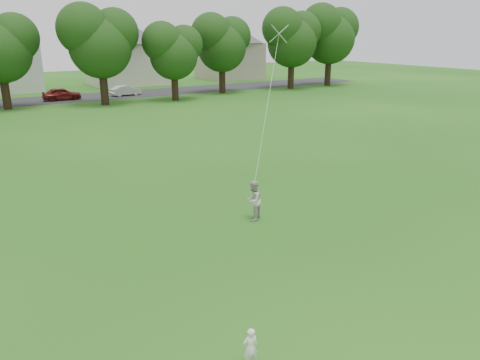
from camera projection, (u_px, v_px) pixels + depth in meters
ground at (227, 288)px, 12.86m from camera, size 160.00×160.00×0.00m
street at (9, 103)px, 46.53m from camera, size 90.00×7.00×0.01m
toddler at (250, 348)px, 9.71m from camera, size 0.37×0.28×0.93m
older_boy at (253, 200)px, 17.32m from camera, size 0.95×0.92×1.54m
kite at (267, 108)px, 18.38m from camera, size 2.17×2.05×7.05m
tree_row at (38, 36)px, 41.31m from camera, size 81.15×8.75×10.94m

